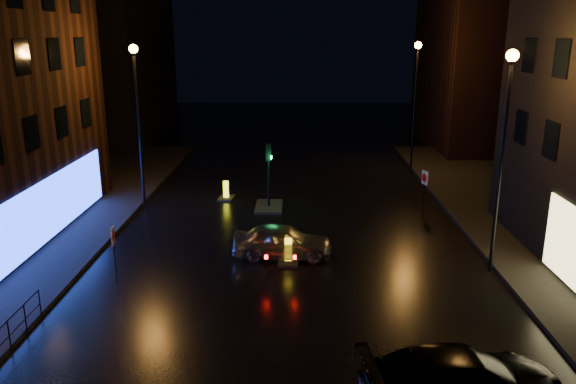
% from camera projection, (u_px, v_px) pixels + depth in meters
% --- Properties ---
extents(ground, '(120.00, 120.00, 0.00)m').
position_uv_depth(ground, '(286.00, 354.00, 16.18)').
color(ground, black).
rests_on(ground, ground).
extents(building_far_left, '(8.00, 16.00, 14.00)m').
position_uv_depth(building_far_left, '(109.00, 56.00, 48.19)').
color(building_far_left, black).
rests_on(building_far_left, ground).
extents(building_far_right, '(8.00, 14.00, 12.00)m').
position_uv_depth(building_far_right, '(481.00, 70.00, 45.05)').
color(building_far_right, black).
rests_on(building_far_right, ground).
extents(street_lamp_lfar, '(0.44, 0.44, 8.37)m').
position_uv_depth(street_lamp_lfar, '(137.00, 102.00, 28.25)').
color(street_lamp_lfar, black).
rests_on(street_lamp_lfar, ground).
extents(street_lamp_rnear, '(0.44, 0.44, 8.37)m').
position_uv_depth(street_lamp_rnear, '(505.00, 129.00, 20.29)').
color(street_lamp_rnear, black).
rests_on(street_lamp_rnear, ground).
extents(street_lamp_rfar, '(0.44, 0.44, 8.37)m').
position_uv_depth(street_lamp_rfar, '(416.00, 87.00, 35.68)').
color(street_lamp_rfar, black).
rests_on(street_lamp_rfar, ground).
extents(traffic_signal, '(1.40, 2.40, 3.45)m').
position_uv_depth(traffic_signal, '(269.00, 199.00, 29.52)').
color(traffic_signal, black).
rests_on(traffic_signal, ground).
extents(silver_hatchback, '(4.09, 1.78, 1.37)m').
position_uv_depth(silver_hatchback, '(282.00, 241.00, 23.00)').
color(silver_hatchback, '#95979C').
rests_on(silver_hatchback, ground).
extents(dark_sedan, '(5.34, 2.72, 1.48)m').
position_uv_depth(dark_sedan, '(463.00, 380.00, 13.72)').
color(dark_sedan, black).
rests_on(dark_sedan, ground).
extents(bollard_near, '(0.81, 1.21, 1.04)m').
position_uv_depth(bollard_near, '(288.00, 257.00, 22.56)').
color(bollard_near, black).
rests_on(bollard_near, ground).
extents(bollard_far, '(0.91, 1.25, 1.02)m').
position_uv_depth(bollard_far, '(226.00, 195.00, 31.17)').
color(bollard_far, black).
rests_on(bollard_far, ground).
extents(road_sign_left, '(0.11, 0.49, 2.03)m').
position_uv_depth(road_sign_left, '(113.00, 241.00, 20.72)').
color(road_sign_left, black).
rests_on(road_sign_left, ground).
extents(road_sign_right, '(0.21, 0.51, 2.17)m').
position_uv_depth(road_sign_right, '(425.00, 181.00, 28.55)').
color(road_sign_right, black).
rests_on(road_sign_right, ground).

